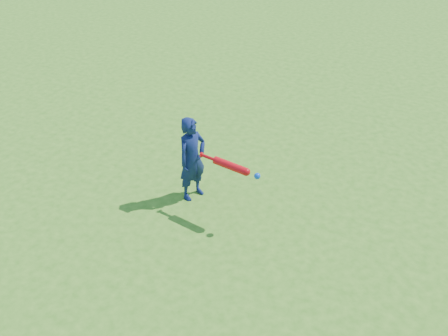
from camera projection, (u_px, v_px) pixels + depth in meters
name	position (u px, v px, depth m)	size (l,w,h in m)	color
ground	(242.00, 218.00, 6.36)	(80.00, 80.00, 0.00)	#3A771C
child	(192.00, 159.00, 6.44)	(0.43, 0.28, 1.17)	#111C4F
bat_swing	(233.00, 167.00, 5.99)	(0.86, 0.19, 0.10)	red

